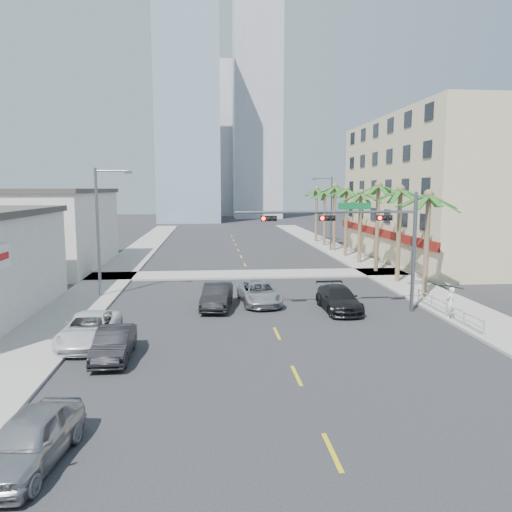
{
  "coord_description": "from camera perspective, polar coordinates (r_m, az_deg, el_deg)",
  "views": [
    {
      "loc": [
        -3.46,
        -21.31,
        7.59
      ],
      "look_at": [
        -0.67,
        8.77,
        3.5
      ],
      "focal_mm": 35.0,
      "sensor_mm": 36.0,
      "label": 1
    }
  ],
  "objects": [
    {
      "name": "palm_tree_0",
      "position": [
        36.56,
        19.15,
        6.49
      ],
      "size": [
        4.8,
        4.8,
        7.8
      ],
      "color": "brown",
      "rests_on": "ground"
    },
    {
      "name": "traffic_signal_mast",
      "position": [
        30.79,
        12.2,
        2.83
      ],
      "size": [
        11.12,
        0.54,
        7.2
      ],
      "color": "slate",
      "rests_on": "ground"
    },
    {
      "name": "tower_far_left",
      "position": [
        117.55,
        -7.75,
        15.67
      ],
      "size": [
        14.0,
        14.0,
        48.0
      ],
      "primitive_type": "cube",
      "color": "#99B2C6",
      "rests_on": "ground"
    },
    {
      "name": "building_left_far",
      "position": [
        52.01,
        -23.28,
        2.68
      ],
      "size": [
        11.0,
        18.0,
        7.2
      ],
      "primitive_type": "cube",
      "color": "beige",
      "rests_on": "ground"
    },
    {
      "name": "tower_far_center",
      "position": [
        146.92,
        -5.23,
        12.92
      ],
      "size": [
        16.0,
        16.0,
        42.0
      ],
      "primitive_type": "cube",
      "color": "#ADADB2",
      "rests_on": "ground"
    },
    {
      "name": "ground",
      "position": [
        22.88,
        3.77,
        -11.68
      ],
      "size": [
        260.0,
        260.0,
        0.0
      ],
      "primitive_type": "plane",
      "color": "#262628",
      "rests_on": "ground"
    },
    {
      "name": "car_lane_right",
      "position": [
        31.73,
        9.42,
        -4.85
      ],
      "size": [
        2.17,
        5.19,
        1.5
      ],
      "primitive_type": "imported",
      "rotation": [
        0.0,
        0.0,
        0.01
      ],
      "color": "black",
      "rests_on": "ground"
    },
    {
      "name": "guardrail",
      "position": [
        31.35,
        20.98,
        -5.56
      ],
      "size": [
        0.08,
        8.08,
        1.0
      ],
      "color": "silver",
      "rests_on": "ground"
    },
    {
      "name": "sidewalk_right",
      "position": [
        44.74,
        15.0,
        -2.22
      ],
      "size": [
        4.0,
        120.0,
        0.15
      ],
      "primitive_type": "cube",
      "color": "gray",
      "rests_on": "ground"
    },
    {
      "name": "sidewalk_left",
      "position": [
        42.85,
        -16.73,
        -2.72
      ],
      "size": [
        4.0,
        120.0,
        0.15
      ],
      "primitive_type": "cube",
      "color": "gray",
      "rests_on": "ground"
    },
    {
      "name": "car_parked_near",
      "position": [
        15.86,
        -24.45,
        -18.56
      ],
      "size": [
        2.36,
        4.61,
        1.5
      ],
      "primitive_type": "imported",
      "rotation": [
        0.0,
        0.0,
        -0.14
      ],
      "color": "#A2A2A7",
      "rests_on": "ground"
    },
    {
      "name": "palm_tree_6",
      "position": [
        66.25,
        7.9,
        7.2
      ],
      "size": [
        4.8,
        4.8,
        7.8
      ],
      "color": "brown",
      "rests_on": "ground"
    },
    {
      "name": "palm_tree_4",
      "position": [
        56.17,
        10.34,
        7.42
      ],
      "size": [
        4.8,
        4.8,
        8.16
      ],
      "color": "brown",
      "rests_on": "ground"
    },
    {
      "name": "streetlight_left",
      "position": [
        36.19,
        -17.34,
        3.35
      ],
      "size": [
        2.55,
        0.25,
        9.0
      ],
      "color": "slate",
      "rests_on": "ground"
    },
    {
      "name": "streetlight_right",
      "position": [
        61.1,
        8.42,
        5.25
      ],
      "size": [
        2.55,
        0.25,
        9.0
      ],
      "color": "slate",
      "rests_on": "ground"
    },
    {
      "name": "car_parked_mid",
      "position": [
        23.53,
        -15.92,
        -9.62
      ],
      "size": [
        1.53,
        4.28,
        1.41
      ],
      "primitive_type": "imported",
      "rotation": [
        0.0,
        0.0,
        0.01
      ],
      "color": "black",
      "rests_on": "ground"
    },
    {
      "name": "building_right",
      "position": [
        57.27,
        21.25,
        7.1
      ],
      "size": [
        15.25,
        28.0,
        15.0
      ],
      "color": "beige",
      "rests_on": "ground"
    },
    {
      "name": "palm_tree_3",
      "position": [
        51.18,
        11.9,
        6.98
      ],
      "size": [
        4.8,
        4.8,
        7.8
      ],
      "color": "brown",
      "rests_on": "ground"
    },
    {
      "name": "tower_far_right",
      "position": [
        133.79,
        0.12,
        17.35
      ],
      "size": [
        12.0,
        12.0,
        60.0
      ],
      "primitive_type": "cube",
      "color": "#ADADB2",
      "rests_on": "ground"
    },
    {
      "name": "pedestrian",
      "position": [
        30.93,
        21.34,
        -5.01
      ],
      "size": [
        0.79,
        0.7,
        1.83
      ],
      "primitive_type": "imported",
      "rotation": [
        0.0,
        0.0,
        3.63
      ],
      "color": "white",
      "rests_on": "sidewalk_right"
    },
    {
      "name": "car_lane_center",
      "position": [
        33.08,
        0.37,
        -4.27
      ],
      "size": [
        2.82,
        5.39,
        1.45
      ],
      "primitive_type": "imported",
      "rotation": [
        0.0,
        0.0,
        0.08
      ],
      "color": "#B6B6BB",
      "rests_on": "ground"
    },
    {
      "name": "sidewalk_cross",
      "position": [
        44.09,
        -0.73,
        -2.1
      ],
      "size": [
        80.0,
        4.0,
        0.15
      ],
      "primitive_type": "cube",
      "color": "gray",
      "rests_on": "ground"
    },
    {
      "name": "palm_tree_5",
      "position": [
        61.19,
        9.03,
        7.79
      ],
      "size": [
        4.8,
        4.8,
        8.52
      ],
      "color": "brown",
      "rests_on": "ground"
    },
    {
      "name": "palm_tree_1",
      "position": [
        41.35,
        16.18,
        7.19
      ],
      "size": [
        4.8,
        4.8,
        8.16
      ],
      "color": "brown",
      "rests_on": "ground"
    },
    {
      "name": "car_lane_left",
      "position": [
        31.97,
        -4.49,
        -4.59
      ],
      "size": [
        2.26,
        4.98,
        1.58
      ],
      "primitive_type": "imported",
      "rotation": [
        0.0,
        0.0,
        -0.13
      ],
      "color": "black",
      "rests_on": "ground"
    },
    {
      "name": "palm_tree_7",
      "position": [
        71.32,
        6.95,
        7.53
      ],
      "size": [
        4.8,
        4.8,
        8.16
      ],
      "color": "brown",
      "rests_on": "ground"
    },
    {
      "name": "car_parked_far",
      "position": [
        26.05,
        -18.47,
        -7.94
      ],
      "size": [
        2.53,
        5.37,
        1.49
      ],
      "primitive_type": "imported",
      "rotation": [
        0.0,
        0.0,
        0.01
      ],
      "color": "white",
      "rests_on": "ground"
    },
    {
      "name": "palm_tree_2",
      "position": [
        46.23,
        13.83,
        7.72
      ],
      "size": [
        4.8,
        4.8,
        8.52
      ],
      "color": "brown",
      "rests_on": "ground"
    }
  ]
}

